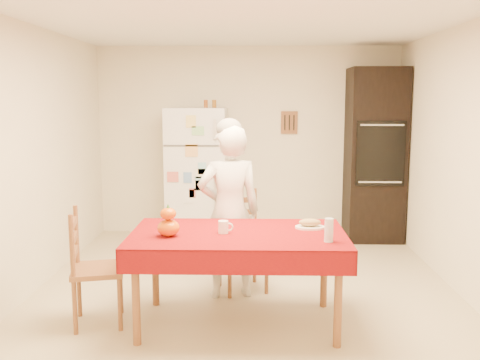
{
  "coord_description": "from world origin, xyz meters",
  "views": [
    {
      "loc": [
        0.07,
        -4.92,
        1.81
      ],
      "look_at": [
        -0.06,
        0.2,
        1.03
      ],
      "focal_mm": 40.0,
      "sensor_mm": 36.0,
      "label": 1
    }
  ],
  "objects_px": {
    "oven_cabinet": "(375,155)",
    "seated_woman": "(229,212)",
    "coffee_mug": "(223,227)",
    "pumpkin_lower": "(168,228)",
    "bread_plate": "(310,227)",
    "refrigerator": "(197,174)",
    "dining_table": "(238,241)",
    "chair_far": "(241,236)",
    "chair_left": "(89,263)",
    "wine_glass": "(329,230)"
  },
  "relations": [
    {
      "from": "chair_far",
      "to": "coffee_mug",
      "type": "relative_size",
      "value": 9.5
    },
    {
      "from": "chair_far",
      "to": "bread_plate",
      "type": "bearing_deg",
      "value": -69.09
    },
    {
      "from": "wine_glass",
      "to": "bread_plate",
      "type": "xyz_separation_m",
      "value": [
        -0.1,
        0.41,
        -0.08
      ]
    },
    {
      "from": "oven_cabinet",
      "to": "seated_woman",
      "type": "xyz_separation_m",
      "value": [
        -1.77,
        -2.09,
        -0.31
      ]
    },
    {
      "from": "refrigerator",
      "to": "coffee_mug",
      "type": "distance_m",
      "value": 2.75
    },
    {
      "from": "wine_glass",
      "to": "bread_plate",
      "type": "relative_size",
      "value": 0.73
    },
    {
      "from": "seated_woman",
      "to": "chair_left",
      "type": "bearing_deg",
      "value": 19.45
    },
    {
      "from": "coffee_mug",
      "to": "oven_cabinet",
      "type": "bearing_deg",
      "value": 56.89
    },
    {
      "from": "refrigerator",
      "to": "wine_glass",
      "type": "height_order",
      "value": "refrigerator"
    },
    {
      "from": "chair_far",
      "to": "chair_left",
      "type": "relative_size",
      "value": 1.0
    },
    {
      "from": "seated_woman",
      "to": "bread_plate",
      "type": "xyz_separation_m",
      "value": [
        0.68,
        -0.48,
        -0.02
      ]
    },
    {
      "from": "seated_woman",
      "to": "wine_glass",
      "type": "bearing_deg",
      "value": 119.21
    },
    {
      "from": "chair_far",
      "to": "seated_woman",
      "type": "height_order",
      "value": "seated_woman"
    },
    {
      "from": "chair_far",
      "to": "wine_glass",
      "type": "distance_m",
      "value": 1.34
    },
    {
      "from": "bread_plate",
      "to": "refrigerator",
      "type": "bearing_deg",
      "value": 115.18
    },
    {
      "from": "chair_left",
      "to": "seated_woman",
      "type": "xyz_separation_m",
      "value": [
        1.09,
        0.67,
        0.28
      ]
    },
    {
      "from": "refrigerator",
      "to": "dining_table",
      "type": "bearing_deg",
      "value": -77.32
    },
    {
      "from": "dining_table",
      "to": "coffee_mug",
      "type": "bearing_deg",
      "value": -169.46
    },
    {
      "from": "refrigerator",
      "to": "coffee_mug",
      "type": "height_order",
      "value": "refrigerator"
    },
    {
      "from": "dining_table",
      "to": "coffee_mug",
      "type": "height_order",
      "value": "coffee_mug"
    },
    {
      "from": "oven_cabinet",
      "to": "seated_woman",
      "type": "bearing_deg",
      "value": -130.32
    },
    {
      "from": "refrigerator",
      "to": "seated_woman",
      "type": "bearing_deg",
      "value": -76.08
    },
    {
      "from": "refrigerator",
      "to": "seated_woman",
      "type": "xyz_separation_m",
      "value": [
        0.51,
        -2.04,
        -0.06
      ]
    },
    {
      "from": "oven_cabinet",
      "to": "bread_plate",
      "type": "bearing_deg",
      "value": -113.04
    },
    {
      "from": "coffee_mug",
      "to": "wine_glass",
      "type": "height_order",
      "value": "wine_glass"
    },
    {
      "from": "oven_cabinet",
      "to": "dining_table",
      "type": "xyz_separation_m",
      "value": [
        -1.68,
        -2.73,
        -0.41
      ]
    },
    {
      "from": "refrigerator",
      "to": "chair_left",
      "type": "relative_size",
      "value": 1.79
    },
    {
      "from": "pumpkin_lower",
      "to": "seated_woman",
      "type": "bearing_deg",
      "value": 60.05
    },
    {
      "from": "dining_table",
      "to": "wine_glass",
      "type": "bearing_deg",
      "value": -20.53
    },
    {
      "from": "chair_far",
      "to": "coffee_mug",
      "type": "height_order",
      "value": "chair_far"
    },
    {
      "from": "chair_left",
      "to": "chair_far",
      "type": "bearing_deg",
      "value": -66.52
    },
    {
      "from": "dining_table",
      "to": "seated_woman",
      "type": "height_order",
      "value": "seated_woman"
    },
    {
      "from": "oven_cabinet",
      "to": "chair_left",
      "type": "bearing_deg",
      "value": -136.16
    },
    {
      "from": "coffee_mug",
      "to": "pumpkin_lower",
      "type": "relative_size",
      "value": 0.58
    },
    {
      "from": "refrigerator",
      "to": "seated_woman",
      "type": "distance_m",
      "value": 2.1
    },
    {
      "from": "refrigerator",
      "to": "wine_glass",
      "type": "xyz_separation_m",
      "value": [
        1.28,
        -2.93,
        -0.0
      ]
    },
    {
      "from": "dining_table",
      "to": "oven_cabinet",
      "type": "bearing_deg",
      "value": 58.41
    },
    {
      "from": "wine_glass",
      "to": "bread_plate",
      "type": "bearing_deg",
      "value": 103.22
    },
    {
      "from": "refrigerator",
      "to": "seated_woman",
      "type": "relative_size",
      "value": 1.07
    },
    {
      "from": "coffee_mug",
      "to": "pumpkin_lower",
      "type": "height_order",
      "value": "pumpkin_lower"
    },
    {
      "from": "chair_left",
      "to": "coffee_mug",
      "type": "bearing_deg",
      "value": -102.59
    },
    {
      "from": "oven_cabinet",
      "to": "chair_far",
      "type": "xyz_separation_m",
      "value": [
        -1.68,
        -1.88,
        -0.59
      ]
    },
    {
      "from": "chair_left",
      "to": "bread_plate",
      "type": "relative_size",
      "value": 3.96
    },
    {
      "from": "refrigerator",
      "to": "chair_far",
      "type": "distance_m",
      "value": 1.96
    },
    {
      "from": "pumpkin_lower",
      "to": "bread_plate",
      "type": "height_order",
      "value": "pumpkin_lower"
    },
    {
      "from": "chair_far",
      "to": "pumpkin_lower",
      "type": "relative_size",
      "value": 5.48
    },
    {
      "from": "wine_glass",
      "to": "oven_cabinet",
      "type": "bearing_deg",
      "value": 71.51
    },
    {
      "from": "oven_cabinet",
      "to": "coffee_mug",
      "type": "bearing_deg",
      "value": -123.11
    },
    {
      "from": "oven_cabinet",
      "to": "dining_table",
      "type": "bearing_deg",
      "value": -121.59
    },
    {
      "from": "chair_left",
      "to": "seated_woman",
      "type": "bearing_deg",
      "value": -71.64
    }
  ]
}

